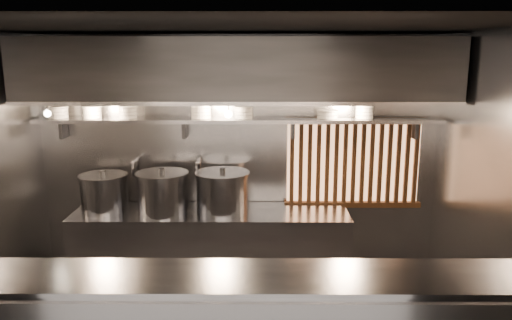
{
  "coord_description": "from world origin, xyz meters",
  "views": [
    {
      "loc": [
        0.22,
        -4.08,
        2.6
      ],
      "look_at": [
        0.2,
        0.55,
        1.6
      ],
      "focal_mm": 35.0,
      "sensor_mm": 36.0,
      "label": 1
    }
  ],
  "objects_px": {
    "heat_lamp": "(45,108)",
    "stock_pot_left": "(104,193)",
    "pendant_bulb": "(228,114)",
    "stock_pot_mid": "(223,191)",
    "stock_pot_right": "(163,193)"
  },
  "relations": [
    {
      "from": "stock_pot_left",
      "to": "stock_pot_right",
      "type": "distance_m",
      "value": 0.66
    },
    {
      "from": "heat_lamp",
      "to": "pendant_bulb",
      "type": "distance_m",
      "value": 1.83
    },
    {
      "from": "stock_pot_mid",
      "to": "heat_lamp",
      "type": "bearing_deg",
      "value": -170.22
    },
    {
      "from": "stock_pot_mid",
      "to": "stock_pot_right",
      "type": "xyz_separation_m",
      "value": [
        -0.64,
        -0.07,
        0.01
      ]
    },
    {
      "from": "heat_lamp",
      "to": "stock_pot_right",
      "type": "distance_m",
      "value": 1.46
    },
    {
      "from": "pendant_bulb",
      "to": "stock_pot_left",
      "type": "distance_m",
      "value": 1.61
    },
    {
      "from": "pendant_bulb",
      "to": "stock_pot_right",
      "type": "bearing_deg",
      "value": -170.49
    },
    {
      "from": "stock_pot_mid",
      "to": "stock_pot_left",
      "type": "bearing_deg",
      "value": 179.87
    },
    {
      "from": "heat_lamp",
      "to": "stock_pot_left",
      "type": "relative_size",
      "value": 0.6
    },
    {
      "from": "stock_pot_left",
      "to": "stock_pot_mid",
      "type": "distance_m",
      "value": 1.3
    },
    {
      "from": "stock_pot_left",
      "to": "pendant_bulb",
      "type": "bearing_deg",
      "value": 2.04
    },
    {
      "from": "pendant_bulb",
      "to": "stock_pot_mid",
      "type": "bearing_deg",
      "value": -142.93
    },
    {
      "from": "pendant_bulb",
      "to": "stock_pot_mid",
      "type": "height_order",
      "value": "pendant_bulb"
    },
    {
      "from": "pendant_bulb",
      "to": "stock_pot_mid",
      "type": "xyz_separation_m",
      "value": [
        -0.07,
        -0.05,
        -0.84
      ]
    },
    {
      "from": "heat_lamp",
      "to": "pendant_bulb",
      "type": "bearing_deg",
      "value": 11.0
    }
  ]
}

